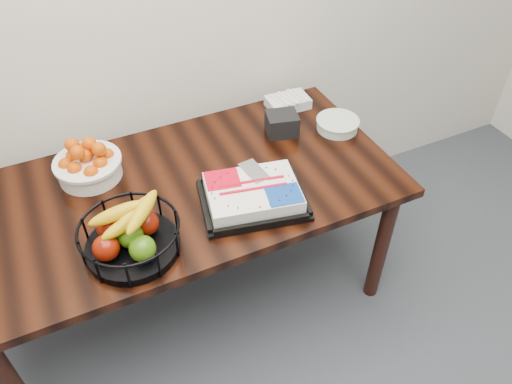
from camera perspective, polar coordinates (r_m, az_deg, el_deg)
name	(u,v)px	position (r m, az deg, el deg)	size (l,w,h in m)	color
table	(185,201)	(2.16, -8.15, -1.03)	(1.80, 0.90, 0.75)	black
cake_tray	(253,195)	(1.98, -0.37, -0.33)	(0.47, 0.40, 0.09)	black
tangerine_bowl	(87,162)	(2.19, -18.71, 3.27)	(0.28, 0.28, 0.18)	white
fruit_basket	(130,235)	(1.83, -14.20, -4.80)	(0.36, 0.36, 0.19)	black
plate_stack	(337,124)	(2.41, 9.30, 7.65)	(0.20, 0.20, 0.05)	white
fork_bag	(288,102)	(2.54, 3.66, 10.25)	(0.21, 0.14, 0.06)	silver
napkin_box	(282,124)	(2.34, 2.98, 7.81)	(0.14, 0.12, 0.10)	black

